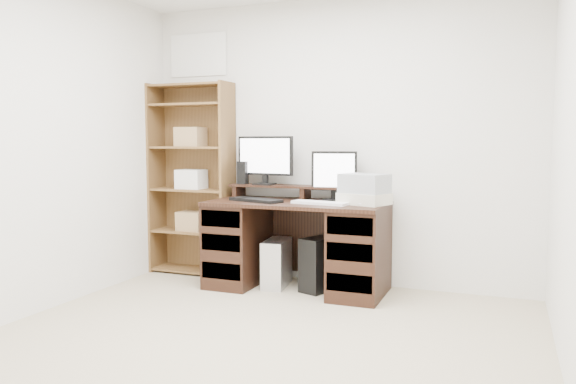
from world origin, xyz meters
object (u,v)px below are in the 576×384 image
Objects in this scene: desk at (297,244)px; monitor_small at (334,174)px; printer at (364,199)px; tower_black at (324,263)px; monitor_wide at (265,158)px; bookshelf at (193,177)px; tower_silver at (277,263)px.

monitor_small reaches higher than desk.
printer is at bearing -41.78° from monitor_small.
monitor_wide is at bearing -171.25° from tower_black.
tower_silver is at bearing -11.51° from bookshelf.
tower_black reaches higher than tower_silver.
monitor_wide is 0.79m from bookshelf.
tower_black is 0.27× the size of bookshelf.
monitor_small is 0.40m from printer.
desk is at bearing -159.49° from printer.
desk is 2.75× the size of monitor_wide.
bookshelf is at bearing -175.07° from monitor_wide.
monitor_wide is at bearing 129.16° from tower_silver.
tower_black is at bearing -169.21° from printer.
tower_black is (0.60, -0.13, -0.88)m from monitor_wide.
monitor_small is 0.92m from tower_silver.
monitor_small is at bearing 12.04° from tower_silver.
printer is 0.91× the size of tower_silver.
monitor_wide is 0.94m from tower_silver.
monitor_small is at bearing 169.96° from printer.
monitor_small is 0.24× the size of bookshelf.
monitor_wide is at bearing 153.08° from desk.
tower_silver is at bearing -173.09° from monitor_small.
monitor_wide is at bearing -171.41° from printer.
tower_black is at bearing 16.62° from desk.
desk is 0.84m from monitor_wide.
desk is 0.70m from printer.
desk is 0.28m from tower_black.
desk is 0.68m from monitor_small.
tower_black is at bearing -5.38° from monitor_wide.
tower_silver is (0.18, -0.17, -0.91)m from monitor_wide.
monitor_wide is 1.34× the size of tower_silver.
monitor_small is 1.04× the size of tower_silver.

